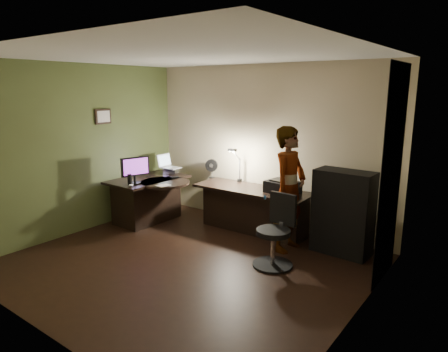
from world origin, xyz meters
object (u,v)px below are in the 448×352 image
Objects in this scene: desk_left at (149,200)px; monitor at (135,174)px; cabinet at (343,213)px; office_chair at (273,232)px; desk_right at (252,210)px; person at (289,189)px.

monitor is (0.15, -0.42, 0.56)m from desk_left.
cabinet is 3.30m from monitor.
office_chair is (-0.56, -0.96, -0.12)m from cabinet.
cabinet is at bearing 35.51° from monitor.
monitor is 0.50× the size of office_chair.
desk_right is 1.62× the size of cabinet.
desk_right is 2.01m from monitor.
monitor is (-1.61, -1.05, 0.58)m from desk_right.
desk_right is (1.76, 0.63, -0.02)m from desk_left.
desk_left reaches higher than desk_right.
person is at bearing 104.77° from office_chair.
desk_left is 2.81× the size of monitor.
person is at bearing -21.09° from desk_right.
monitor reaches higher than office_chair.
office_chair reaches higher than desk_right.
person is (2.56, 0.34, 0.51)m from desk_left.
desk_left is 3.32m from cabinet.
cabinet is 2.51× the size of monitor.
desk_right is at bearing 21.04° from desk_left.
office_chair is at bearing -168.49° from person.
desk_right is 1.32m from office_chair.
office_chair is (0.93, -0.93, 0.11)m from desk_right.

